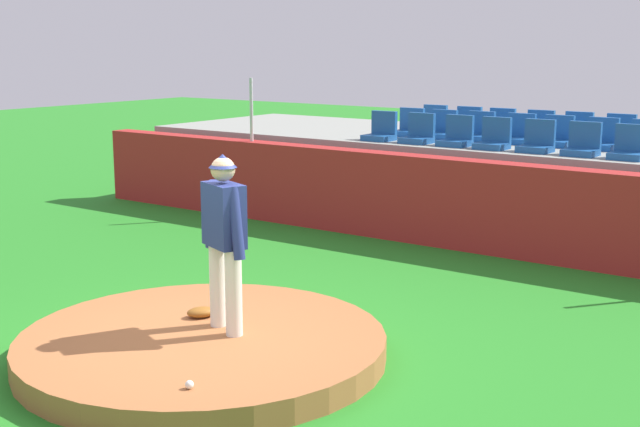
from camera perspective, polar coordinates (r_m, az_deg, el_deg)
ground_plane at (r=8.77m, az=-7.79°, el=-9.48°), size 60.00×60.00×0.00m
pitchers_mound at (r=8.73m, az=-7.81°, el=-8.72°), size 3.66×3.66×0.25m
pitcher at (r=8.49m, az=-6.39°, el=-1.08°), size 0.73×0.42×1.79m
baseball at (r=7.39m, az=-8.68°, el=-11.18°), size 0.07×0.07×0.07m
fielding_glove at (r=9.19m, az=-7.91°, el=-6.51°), size 0.34×0.36×0.11m
brick_barrier at (r=13.19m, az=9.51°, el=0.61°), size 15.30×0.40×1.37m
fence_post_left at (r=15.31m, az=-4.59°, el=6.89°), size 0.06×0.06×1.12m
bleacher_platform at (r=15.39m, az=13.57°, el=2.08°), size 14.40×3.86×1.43m
stadium_chair_0 at (r=14.95m, az=4.08°, el=5.48°), size 0.48×0.44×0.50m
stadium_chair_1 at (r=14.60m, az=6.57°, el=5.29°), size 0.48×0.44×0.50m
stadium_chair_2 at (r=14.28m, az=9.07°, el=5.09°), size 0.48×0.44×0.50m
stadium_chair_3 at (r=13.98m, az=11.48°, el=4.88°), size 0.48×0.44×0.50m
stadium_chair_4 at (r=13.73m, az=14.24°, el=4.64°), size 0.48×0.44×0.50m
stadium_chair_5 at (r=13.49m, az=17.05°, el=4.38°), size 0.48×0.44×0.50m
stadium_chair_6 at (r=13.27m, az=19.87°, el=4.10°), size 0.48×0.44×0.50m
stadium_chair_7 at (r=15.71m, az=5.95°, el=5.72°), size 0.48×0.44×0.50m
stadium_chair_8 at (r=15.39m, az=8.09°, el=5.56°), size 0.48×0.44×0.50m
stadium_chair_9 at (r=15.12m, az=10.52°, el=5.38°), size 0.48×0.44×0.50m
stadium_chair_10 at (r=14.82m, az=13.09°, el=5.16°), size 0.48×0.44×0.50m
stadium_chair_11 at (r=14.58m, az=15.48°, el=4.95°), size 0.48×0.44×0.50m
stadium_chair_12 at (r=14.34m, az=18.18°, el=4.70°), size 0.48×0.44×0.50m
stadium_chair_14 at (r=16.54m, az=7.50°, el=5.96°), size 0.48×0.44×0.50m
stadium_chair_15 at (r=16.20m, az=9.73°, el=5.79°), size 0.48×0.44×0.50m
stadium_chair_16 at (r=15.90m, az=11.88°, el=5.61°), size 0.48×0.44×0.50m
stadium_chair_17 at (r=15.61m, az=14.32°, el=5.40°), size 0.48×0.44×0.50m
stadium_chair_18 at (r=15.40m, az=16.70°, el=5.20°), size 0.48×0.44×0.50m
stadium_chair_19 at (r=15.16m, az=19.26°, el=4.95°), size 0.48×0.44×0.50m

